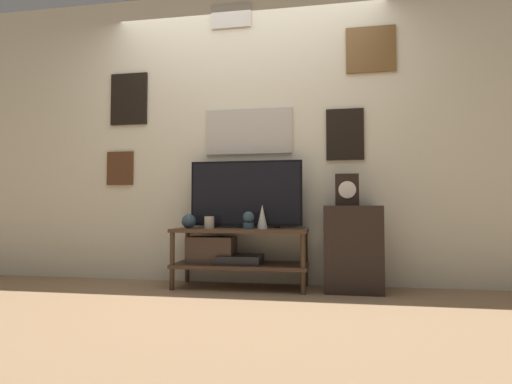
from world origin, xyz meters
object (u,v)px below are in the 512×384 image
vase_round_glass (189,221)px  decorative_bust (248,220)px  vase_slim_bronze (262,217)px  candle_jar (209,222)px  television (246,193)px  mantel_clock (347,190)px

vase_round_glass → decorative_bust: size_ratio=0.84×
vase_slim_bronze → decorative_bust: size_ratio=1.39×
vase_slim_bronze → vase_round_glass: 0.63m
candle_jar → television: bearing=27.9°
television → vase_round_glass: (-0.46, -0.16, -0.24)m
television → mantel_clock: 0.86m
television → vase_slim_bronze: (0.16, -0.13, -0.20)m
vase_round_glass → decorative_bust: bearing=-3.7°
vase_round_glass → mantel_clock: 1.35m
decorative_bust → mantel_clock: (0.80, 0.16, 0.25)m
television → decorative_bust: bearing=-72.7°
vase_round_glass → candle_jar: (0.18, 0.01, -0.01)m
television → vase_round_glass: size_ratio=8.13×
candle_jar → mantel_clock: (1.14, 0.12, 0.27)m
vase_slim_bronze → mantel_clock: 0.74m
television → vase_slim_bronze: 0.29m
vase_slim_bronze → decorative_bust: bearing=-151.4°
candle_jar → mantel_clock: size_ratio=0.39×
decorative_bust → mantel_clock: 0.85m
candle_jar → decorative_bust: 0.35m
decorative_bust → vase_slim_bronze: bearing=28.6°
decorative_bust → mantel_clock: bearing=11.2°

